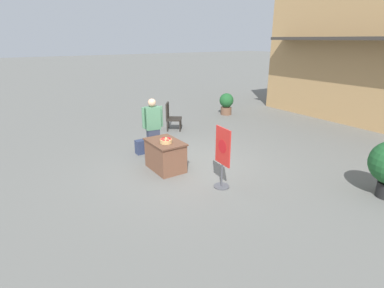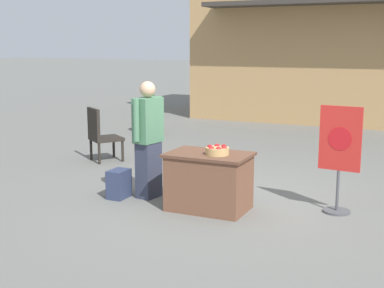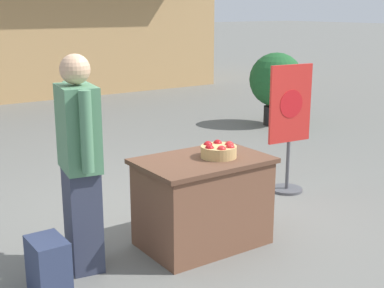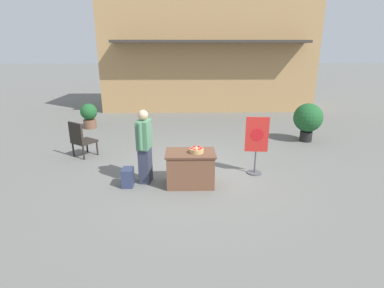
% 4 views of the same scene
% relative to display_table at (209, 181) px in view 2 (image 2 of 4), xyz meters
% --- Properties ---
extents(ground_plane, '(120.00, 120.00, 0.00)m').
position_rel_display_table_xyz_m(ground_plane, '(0.12, 0.60, -0.39)').
color(ground_plane, slate).
extents(storefront_building, '(10.32, 4.83, 5.31)m').
position_rel_display_table_xyz_m(storefront_building, '(1.04, 10.08, 2.26)').
color(storefront_building, tan).
rests_on(storefront_building, ground_plane).
extents(display_table, '(1.11, 0.74, 0.78)m').
position_rel_display_table_xyz_m(display_table, '(0.00, 0.00, 0.00)').
color(display_table, brown).
rests_on(display_table, ground_plane).
extents(apple_basket, '(0.31, 0.31, 0.13)m').
position_rel_display_table_xyz_m(apple_basket, '(0.14, -0.04, 0.45)').
color(apple_basket, tan).
rests_on(apple_basket, display_table).
extents(person_visitor, '(0.33, 0.60, 1.71)m').
position_rel_display_table_xyz_m(person_visitor, '(-1.04, 0.18, 0.48)').
color(person_visitor, '#33384C').
rests_on(person_visitor, ground_plane).
extents(backpack, '(0.24, 0.34, 0.42)m').
position_rel_display_table_xyz_m(backpack, '(-1.41, -0.05, -0.18)').
color(backpack, '#2D3856').
rests_on(backpack, ground_plane).
extents(poster_board, '(0.56, 0.36, 1.44)m').
position_rel_display_table_xyz_m(poster_board, '(1.61, 0.60, 0.39)').
color(poster_board, '#4C4C51').
rests_on(poster_board, ground_plane).
extents(patio_chair, '(0.77, 0.77, 1.03)m').
position_rel_display_table_xyz_m(patio_chair, '(-3.08, 1.93, 0.16)').
color(patio_chair, '#28231E').
rests_on(patio_chair, ground_plane).
extents(potted_plant_near_right, '(0.63, 0.63, 0.97)m').
position_rel_display_table_xyz_m(potted_plant_near_right, '(-3.85, 5.24, 0.14)').
color(potted_plant_near_right, brown).
rests_on(potted_plant_near_right, ground_plane).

